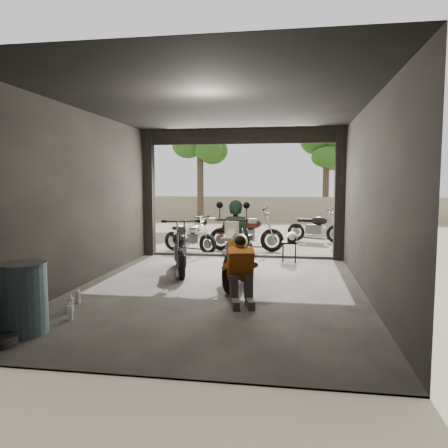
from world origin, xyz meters
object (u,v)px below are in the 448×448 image
(outside_bike_c, at_px, (315,225))
(stool, at_px, (289,245))
(left_bike, at_px, (180,245))
(rider, at_px, (235,241))
(sign_post, at_px, (385,192))
(outside_bike_b, at_px, (246,229))
(helmet, at_px, (292,237))
(mechanic, at_px, (241,273))
(oil_drum, at_px, (23,299))
(main_bike, at_px, (240,250))
(outside_bike_a, at_px, (190,234))

(outside_bike_c, relative_size, stool, 3.26)
(left_bike, xyz_separation_m, rider, (1.25, -0.59, 0.21))
(rider, bearing_deg, sign_post, -121.42)
(stool, bearing_deg, outside_bike_b, 129.51)
(stool, relative_size, sign_post, 0.20)
(left_bike, relative_size, outside_bike_c, 1.07)
(helmet, bearing_deg, mechanic, -89.07)
(helmet, distance_m, oil_drum, 6.42)
(outside_bike_b, distance_m, outside_bike_c, 2.97)
(main_bike, height_order, mechanic, main_bike)
(stool, height_order, oil_drum, oil_drum)
(left_bike, height_order, stool, left_bike)
(stool, bearing_deg, oil_drum, -119.89)
(outside_bike_b, relative_size, stool, 3.66)
(main_bike, distance_m, helmet, 2.58)
(rider, bearing_deg, stool, -104.12)
(outside_bike_a, distance_m, sign_post, 5.31)
(main_bike, bearing_deg, rider, 120.26)
(mechanic, xyz_separation_m, sign_post, (3.15, 5.57, 1.12))
(main_bike, relative_size, stool, 3.97)
(mechanic, distance_m, helmet, 3.90)
(main_bike, bearing_deg, stool, 75.41)
(outside_bike_a, height_order, helmet, outside_bike_a)
(left_bike, xyz_separation_m, oil_drum, (-0.96, -3.95, -0.13))
(outside_bike_a, bearing_deg, mechanic, -134.75)
(outside_bike_a, distance_m, mechanic, 5.31)
(left_bike, height_order, outside_bike_b, outside_bike_b)
(main_bike, distance_m, outside_bike_b, 3.90)
(helmet, relative_size, oil_drum, 0.30)
(mechanic, height_order, sign_post, sign_post)
(outside_bike_c, distance_m, mechanic, 7.69)
(left_bike, distance_m, outside_bike_c, 6.10)
(outside_bike_c, bearing_deg, outside_bike_a, 144.42)
(mechanic, bearing_deg, main_bike, 84.46)
(outside_bike_b, relative_size, rider, 1.14)
(main_bike, xyz_separation_m, outside_bike_a, (-1.79, 3.48, -0.14))
(mechanic, relative_size, helmet, 3.79)
(main_bike, bearing_deg, helmet, 73.80)
(outside_bike_c, bearing_deg, sign_post, -122.49)
(outside_bike_b, distance_m, sign_post, 3.80)
(outside_bike_b, bearing_deg, outside_bike_a, 107.21)
(outside_bike_a, height_order, oil_drum, outside_bike_a)
(rider, xyz_separation_m, oil_drum, (-2.21, -3.36, -0.33))
(mechanic, height_order, helmet, mechanic)
(sign_post, bearing_deg, helmet, -145.27)
(rider, distance_m, helmet, 2.41)
(mechanic, height_order, stool, mechanic)
(left_bike, xyz_separation_m, sign_post, (4.71, 3.31, 1.06))
(outside_bike_a, distance_m, outside_bike_c, 4.35)
(main_bike, height_order, outside_bike_b, main_bike)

